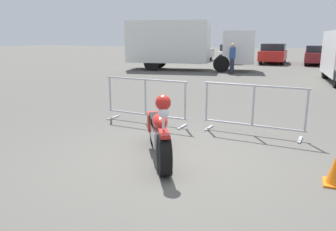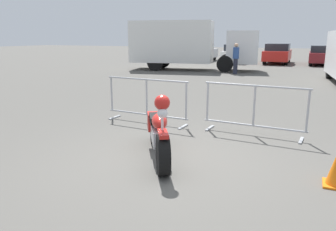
{
  "view_description": "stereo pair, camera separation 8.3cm",
  "coord_description": "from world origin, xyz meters",
  "px_view_note": "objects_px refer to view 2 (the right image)",
  "views": [
    {
      "loc": [
        1.96,
        -4.84,
        2.03
      ],
      "look_at": [
        -0.27,
        0.44,
        0.65
      ],
      "focal_mm": 35.0,
      "sensor_mm": 36.0,
      "label": 1
    },
    {
      "loc": [
        2.04,
        -4.81,
        2.03
      ],
      "look_at": [
        -0.27,
        0.44,
        0.65
      ],
      "focal_mm": 35.0,
      "sensor_mm": 36.0,
      "label": 2
    }
  ],
  "objects_px": {
    "parked_car_maroon": "(322,55)",
    "box_truck": "(186,43)",
    "parked_car_blue": "(167,52)",
    "parked_car_red": "(278,53)",
    "parked_car_silver": "(201,52)",
    "pedestrian": "(236,57)",
    "parked_car_white": "(237,53)",
    "crowd_barrier_far": "(254,109)",
    "motorcycle": "(159,131)",
    "crowd_barrier_near": "(147,100)"
  },
  "relations": [
    {
      "from": "parked_car_white",
      "to": "parked_car_red",
      "type": "distance_m",
      "value": 3.12
    },
    {
      "from": "crowd_barrier_far",
      "to": "parked_car_silver",
      "type": "relative_size",
      "value": 0.48
    },
    {
      "from": "crowd_barrier_near",
      "to": "crowd_barrier_far",
      "type": "relative_size",
      "value": 1.0
    },
    {
      "from": "parked_car_blue",
      "to": "parked_car_red",
      "type": "xyz_separation_m",
      "value": [
        9.34,
        0.15,
        0.07
      ]
    },
    {
      "from": "crowd_barrier_far",
      "to": "parked_car_red",
      "type": "height_order",
      "value": "parked_car_red"
    },
    {
      "from": "parked_car_silver",
      "to": "pedestrian",
      "type": "bearing_deg",
      "value": -151.14
    },
    {
      "from": "motorcycle",
      "to": "pedestrian",
      "type": "distance_m",
      "value": 13.65
    },
    {
      "from": "parked_car_red",
      "to": "pedestrian",
      "type": "bearing_deg",
      "value": 170.39
    },
    {
      "from": "parked_car_blue",
      "to": "pedestrian",
      "type": "bearing_deg",
      "value": -137.48
    },
    {
      "from": "crowd_barrier_far",
      "to": "parked_car_red",
      "type": "relative_size",
      "value": 0.48
    },
    {
      "from": "motorcycle",
      "to": "parked_car_maroon",
      "type": "bearing_deg",
      "value": 142.37
    },
    {
      "from": "crowd_barrier_near",
      "to": "parked_car_red",
      "type": "xyz_separation_m",
      "value": [
        0.96,
        20.18,
        0.22
      ]
    },
    {
      "from": "parked_car_silver",
      "to": "pedestrian",
      "type": "distance_m",
      "value": 9.87
    },
    {
      "from": "crowd_barrier_near",
      "to": "crowd_barrier_far",
      "type": "bearing_deg",
      "value": 0.0
    },
    {
      "from": "parked_car_red",
      "to": "parked_car_white",
      "type": "bearing_deg",
      "value": 94.31
    },
    {
      "from": "parked_car_blue",
      "to": "parked_car_red",
      "type": "relative_size",
      "value": 0.91
    },
    {
      "from": "motorcycle",
      "to": "box_truck",
      "type": "xyz_separation_m",
      "value": [
        -5.03,
        14.63,
        1.18
      ]
    },
    {
      "from": "parked_car_maroon",
      "to": "box_truck",
      "type": "bearing_deg",
      "value": 132.88
    },
    {
      "from": "crowd_barrier_far",
      "to": "parked_car_red",
      "type": "bearing_deg",
      "value": 94.44
    },
    {
      "from": "crowd_barrier_near",
      "to": "pedestrian",
      "type": "relative_size",
      "value": 1.29
    },
    {
      "from": "box_truck",
      "to": "parked_car_maroon",
      "type": "height_order",
      "value": "box_truck"
    },
    {
      "from": "parked_car_white",
      "to": "parked_car_silver",
      "type": "bearing_deg",
      "value": 85.49
    },
    {
      "from": "parked_car_silver",
      "to": "parked_car_maroon",
      "type": "distance_m",
      "value": 9.34
    },
    {
      "from": "parked_car_blue",
      "to": "parked_car_red",
      "type": "height_order",
      "value": "parked_car_red"
    },
    {
      "from": "box_truck",
      "to": "parked_car_silver",
      "type": "bearing_deg",
      "value": 90.34
    },
    {
      "from": "parked_car_blue",
      "to": "parked_car_silver",
      "type": "relative_size",
      "value": 0.91
    },
    {
      "from": "crowd_barrier_near",
      "to": "parked_car_maroon",
      "type": "height_order",
      "value": "parked_car_maroon"
    },
    {
      "from": "pedestrian",
      "to": "parked_car_red",
      "type": "bearing_deg",
      "value": -75.94
    },
    {
      "from": "parked_car_white",
      "to": "pedestrian",
      "type": "height_order",
      "value": "pedestrian"
    },
    {
      "from": "motorcycle",
      "to": "parked_car_red",
      "type": "relative_size",
      "value": 0.43
    },
    {
      "from": "parked_car_red",
      "to": "box_truck",
      "type": "bearing_deg",
      "value": 147.3
    },
    {
      "from": "parked_car_blue",
      "to": "parked_car_silver",
      "type": "xyz_separation_m",
      "value": [
        3.11,
        0.09,
        0.07
      ]
    },
    {
      "from": "motorcycle",
      "to": "parked_car_red",
      "type": "height_order",
      "value": "parked_car_red"
    },
    {
      "from": "parked_car_red",
      "to": "parked_car_maroon",
      "type": "distance_m",
      "value": 3.11
    },
    {
      "from": "parked_car_silver",
      "to": "parked_car_white",
      "type": "relative_size",
      "value": 1.06
    },
    {
      "from": "crowd_barrier_far",
      "to": "crowd_barrier_near",
      "type": "bearing_deg",
      "value": 180.0
    },
    {
      "from": "crowd_barrier_far",
      "to": "motorcycle",
      "type": "bearing_deg",
      "value": -122.27
    },
    {
      "from": "parked_car_silver",
      "to": "parked_car_red",
      "type": "height_order",
      "value": "parked_car_silver"
    },
    {
      "from": "box_truck",
      "to": "parked_car_red",
      "type": "distance_m",
      "value": 8.95
    },
    {
      "from": "motorcycle",
      "to": "parked_car_blue",
      "type": "bearing_deg",
      "value": 173.26
    },
    {
      "from": "box_truck",
      "to": "parked_car_white",
      "type": "distance_m",
      "value": 7.51
    },
    {
      "from": "crowd_barrier_far",
      "to": "box_truck",
      "type": "height_order",
      "value": "box_truck"
    },
    {
      "from": "parked_car_silver",
      "to": "parked_car_white",
      "type": "distance_m",
      "value": 3.12
    },
    {
      "from": "parked_car_silver",
      "to": "parked_car_red",
      "type": "relative_size",
      "value": 1.01
    },
    {
      "from": "parked_car_white",
      "to": "box_truck",
      "type": "bearing_deg",
      "value": 166.84
    },
    {
      "from": "parked_car_silver",
      "to": "parked_car_white",
      "type": "height_order",
      "value": "parked_car_silver"
    },
    {
      "from": "parked_car_blue",
      "to": "motorcycle",
      "type": "bearing_deg",
      "value": -157.03
    },
    {
      "from": "box_truck",
      "to": "parked_car_maroon",
      "type": "distance_m",
      "value": 10.86
    },
    {
      "from": "parked_car_silver",
      "to": "motorcycle",
      "type": "bearing_deg",
      "value": -164.22
    },
    {
      "from": "box_truck",
      "to": "parked_car_silver",
      "type": "height_order",
      "value": "box_truck"
    }
  ]
}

